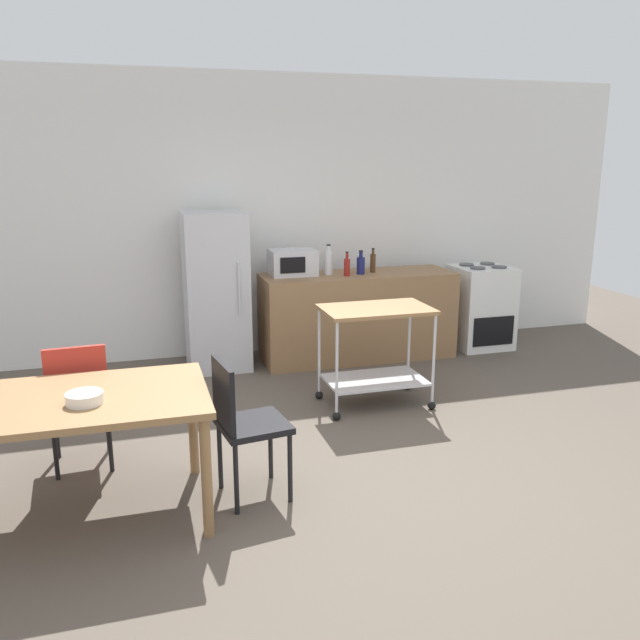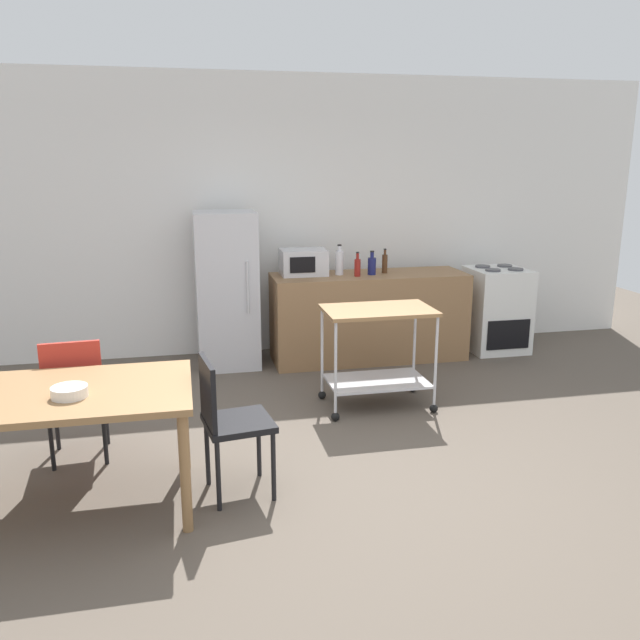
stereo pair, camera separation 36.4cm
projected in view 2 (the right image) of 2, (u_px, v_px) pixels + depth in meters
The scene contains 15 objects.
ground_plane at pixel (347, 485), 4.17m from camera, with size 12.00×12.00×0.00m, color brown.
back_wall at pixel (273, 216), 6.85m from camera, with size 8.40×0.12×2.90m, color white.
kitchen_counter at pixel (369, 317), 6.71m from camera, with size 2.00×0.64×0.90m, color olive.
dining_table at pixel (60, 404), 3.72m from camera, with size 1.50×0.90×0.75m.
chair_red at pixel (75, 390), 4.38m from camera, with size 0.43×0.43×0.89m.
chair_black at pixel (228, 417), 3.93m from camera, with size 0.45×0.45×0.89m.
stove_oven at pixel (496, 309), 7.02m from camera, with size 0.60×0.61×0.92m.
refrigerator at pixel (227, 290), 6.43m from camera, with size 0.60×0.63×1.55m.
kitchen_cart at pixel (378, 341), 5.37m from camera, with size 0.91×0.57×0.85m.
microwave at pixel (303, 262), 6.52m from camera, with size 0.46×0.35×0.26m.
bottle_sesame_oil at pixel (339, 262), 6.53m from camera, with size 0.08×0.08×0.31m.
bottle_hot_sauce at pixel (357, 267), 6.45m from camera, with size 0.06×0.06×0.24m.
bottle_olive_oil at pixel (372, 265), 6.54m from camera, with size 0.08×0.08×0.24m.
bottle_vinegar at pixel (385, 263), 6.63m from camera, with size 0.06×0.06×0.25m.
fruit_bowl at pixel (69, 392), 3.60m from camera, with size 0.20×0.20×0.06m, color white.
Camera 2 is at (-0.97, -3.66, 2.05)m, focal length 36.22 mm.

